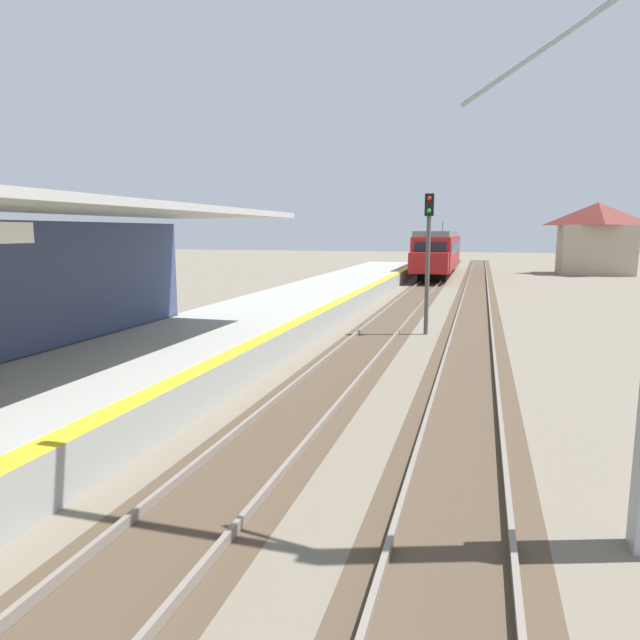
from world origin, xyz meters
TOP-DOWN VIEW (x-y plane):
  - station_platform at (-2.50, 16.00)m, footprint 5.00×80.00m
  - track_pair_nearest_platform at (1.90, 20.00)m, footprint 2.34×120.00m
  - track_pair_middle at (5.30, 20.00)m, footprint 2.34×120.00m
  - approaching_train at (1.90, 51.77)m, footprint 2.93×19.60m
  - rail_signal_post at (3.61, 22.46)m, footprint 0.32×0.34m
  - distant_trackside_house at (15.36, 57.17)m, footprint 6.60×5.28m

SIDE VIEW (x-z plane):
  - track_pair_nearest_platform at x=1.90m, z-range -0.03..0.13m
  - track_pair_middle at x=5.30m, z-range -0.03..0.13m
  - station_platform at x=-2.50m, z-range 0.00..0.90m
  - approaching_train at x=1.90m, z-range -0.20..4.56m
  - rail_signal_post at x=3.61m, z-range 0.59..5.79m
  - distant_trackside_house at x=15.36m, z-range 0.14..6.54m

